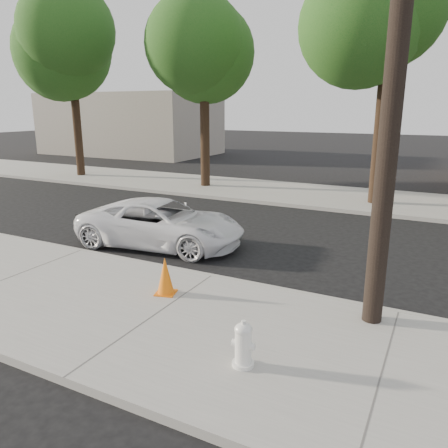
{
  "coord_description": "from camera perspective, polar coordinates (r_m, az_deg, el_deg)",
  "views": [
    {
      "loc": [
        4.49,
        -10.27,
        3.85
      ],
      "look_at": [
        -0.36,
        -0.8,
        1.0
      ],
      "focal_mm": 35.0,
      "sensor_mm": 36.0,
      "label": 1
    }
  ],
  "objects": [
    {
      "name": "police_cruiser",
      "position": [
        12.54,
        -8.18,
        0.09
      ],
      "size": [
        4.98,
        2.74,
        1.32
      ],
      "primitive_type": "imported",
      "rotation": [
        0.0,
        0.0,
        1.69
      ],
      "color": "white",
      "rests_on": "ground"
    },
    {
      "name": "traffic_cone",
      "position": [
        9.03,
        -7.68,
        -6.77
      ],
      "size": [
        0.49,
        0.49,
        0.78
      ],
      "rotation": [
        0.0,
        0.0,
        0.26
      ],
      "color": "orange",
      "rests_on": "near_sidewalk"
    },
    {
      "name": "building_far",
      "position": [
        38.96,
        -12.13,
        12.67
      ],
      "size": [
        14.0,
        8.0,
        5.0
      ],
      "primitive_type": "cube",
      "color": "gray",
      "rests_on": "ground"
    },
    {
      "name": "near_sidewalk",
      "position": [
        8.37,
        -8.95,
        -12.01
      ],
      "size": [
        90.0,
        4.4,
        0.15
      ],
      "primitive_type": "cube",
      "color": "gray",
      "rests_on": "ground"
    },
    {
      "name": "tree_b",
      "position": [
        21.15,
        -2.35,
        21.21
      ],
      "size": [
        4.34,
        4.2,
        8.45
      ],
      "color": "black",
      "rests_on": "far_sidewalk"
    },
    {
      "name": "curb_near",
      "position": [
        10.06,
        -1.56,
        -7.06
      ],
      "size": [
        90.0,
        0.12,
        0.16
      ],
      "primitive_type": "cube",
      "color": "#9E9B93",
      "rests_on": "ground"
    },
    {
      "name": "tree_c",
      "position": [
        18.31,
        21.48,
        23.64
      ],
      "size": [
        4.96,
        4.8,
        9.55
      ],
      "color": "black",
      "rests_on": "far_sidewalk"
    },
    {
      "name": "ground",
      "position": [
        11.85,
        3.33,
        -4.0
      ],
      "size": [
        120.0,
        120.0,
        0.0
      ],
      "primitive_type": "plane",
      "color": "black",
      "rests_on": "ground"
    },
    {
      "name": "tree_a",
      "position": [
        25.89,
        -19.25,
        20.14
      ],
      "size": [
        4.65,
        4.5,
        9.0
      ],
      "color": "black",
      "rests_on": "far_sidewalk"
    },
    {
      "name": "utility_pole",
      "position": [
        7.67,
        21.7,
        20.34
      ],
      "size": [
        1.4,
        0.34,
        9.0
      ],
      "color": "black",
      "rests_on": "near_sidewalk"
    },
    {
      "name": "far_sidewalk",
      "position": [
        19.67,
        13.44,
        3.5
      ],
      "size": [
        90.0,
        5.0,
        0.15
      ],
      "primitive_type": "cube",
      "color": "gray",
      "rests_on": "ground"
    },
    {
      "name": "fire_hydrant",
      "position": [
        6.63,
        2.54,
        -15.56
      ],
      "size": [
        0.36,
        0.33,
        0.68
      ],
      "rotation": [
        0.0,
        0.0,
        0.07
      ],
      "color": "white",
      "rests_on": "near_sidewalk"
    }
  ]
}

